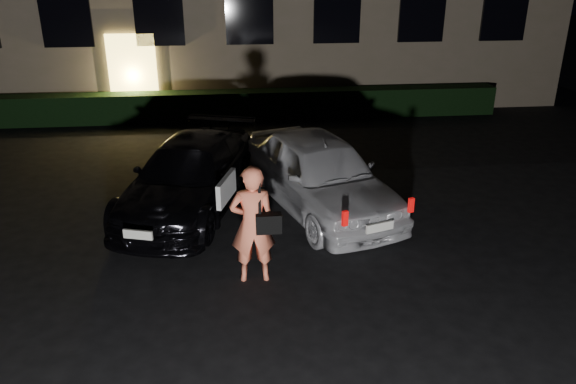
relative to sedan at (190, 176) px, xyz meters
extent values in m
plane|color=black|center=(1.50, -4.07, -0.66)|extent=(80.00, 80.00, 0.00)
cube|color=#F2CE59|center=(-2.00, 6.87, 0.59)|extent=(1.40, 0.10, 2.50)
cube|color=black|center=(-3.70, 6.87, 2.34)|extent=(1.40, 0.10, 1.70)
cube|color=black|center=(-1.10, 6.87, 2.34)|extent=(1.40, 0.10, 1.70)
cube|color=black|center=(1.50, 6.87, 2.34)|extent=(1.40, 0.10, 1.70)
cube|color=black|center=(4.10, 6.87, 2.34)|extent=(1.40, 0.10, 1.70)
cube|color=black|center=(6.70, 6.87, 2.34)|extent=(1.40, 0.10, 1.70)
cube|color=black|center=(9.30, 6.87, 2.34)|extent=(1.40, 0.10, 1.70)
cube|color=black|center=(1.50, 6.43, -0.23)|extent=(15.00, 0.70, 0.85)
imported|color=black|center=(0.00, 0.00, 0.00)|extent=(3.08, 4.88, 1.32)
cube|color=white|center=(0.71, -1.08, 0.16)|extent=(0.35, 0.92, 0.44)
cube|color=silver|center=(-0.68, -2.25, -0.08)|extent=(0.47, 0.18, 0.15)
imported|color=silver|center=(2.49, -0.32, 0.09)|extent=(3.02, 4.70, 1.49)
cube|color=red|center=(2.54, -2.50, 0.15)|extent=(0.10, 0.08, 0.25)
cube|color=red|center=(3.72, -2.11, 0.15)|extent=(0.10, 0.08, 0.25)
cube|color=silver|center=(3.15, -2.36, -0.09)|extent=(0.49, 0.20, 0.15)
imported|color=#FF7A56|center=(1.09, -2.79, 0.27)|extent=(0.68, 0.45, 1.85)
cube|color=black|center=(1.32, -2.91, 0.34)|extent=(0.38, 0.17, 0.29)
cube|color=black|center=(1.19, -2.87, 0.75)|extent=(0.04, 0.06, 0.58)
camera|label=1|loc=(0.83, -10.25, 3.94)|focal=35.00mm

